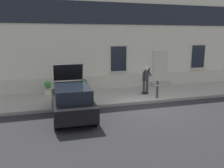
# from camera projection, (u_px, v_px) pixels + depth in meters

# --- Properties ---
(ground_plane) EXTENTS (80.00, 80.00, 0.00)m
(ground_plane) POSITION_uv_depth(u_px,v_px,m) (149.00, 109.00, 12.14)
(ground_plane) COLOR #232326
(sidewalk) EXTENTS (24.00, 3.60, 0.15)m
(sidewalk) POSITION_uv_depth(u_px,v_px,m) (130.00, 95.00, 14.75)
(sidewalk) COLOR #99968E
(sidewalk) RESTS_ON ground
(curb_edge) EXTENTS (24.00, 0.12, 0.15)m
(curb_edge) POSITION_uv_depth(u_px,v_px,m) (141.00, 103.00, 13.00)
(curb_edge) COLOR gray
(curb_edge) RESTS_ON ground
(building_facade) EXTENTS (24.00, 1.52, 7.50)m
(building_facade) POSITION_uv_depth(u_px,v_px,m) (118.00, 36.00, 16.35)
(building_facade) COLOR beige
(building_facade) RESTS_ON ground
(entrance_stoop) EXTENTS (1.47, 0.64, 0.32)m
(entrance_stoop) POSITION_uv_depth(u_px,v_px,m) (161.00, 84.00, 16.99)
(entrance_stoop) COLOR #9E998E
(entrance_stoop) RESTS_ON sidewalk
(hatchback_car_black) EXTENTS (1.85, 4.09, 2.34)m
(hatchback_car_black) POSITION_uv_depth(u_px,v_px,m) (72.00, 100.00, 10.79)
(hatchback_car_black) COLOR black
(hatchback_car_black) RESTS_ON ground
(bollard_near_person) EXTENTS (0.15, 0.15, 1.04)m
(bollard_near_person) POSITION_uv_depth(u_px,v_px,m) (157.00, 89.00, 13.58)
(bollard_near_person) COLOR #333338
(bollard_near_person) RESTS_ON sidewalk
(person_on_phone) EXTENTS (0.51, 0.50, 1.75)m
(person_on_phone) POSITION_uv_depth(u_px,v_px,m) (146.00, 79.00, 14.39)
(person_on_phone) COLOR #2D2D33
(person_on_phone) RESTS_ON sidewalk
(planter_cream) EXTENTS (0.44, 0.44, 0.86)m
(planter_cream) POSITION_uv_depth(u_px,v_px,m) (48.00, 87.00, 14.41)
(planter_cream) COLOR beige
(planter_cream) RESTS_ON sidewalk
(planter_terracotta) EXTENTS (0.44, 0.44, 0.86)m
(planter_terracotta) POSITION_uv_depth(u_px,v_px,m) (84.00, 85.00, 15.15)
(planter_terracotta) COLOR #B25B38
(planter_terracotta) RESTS_ON sidewalk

